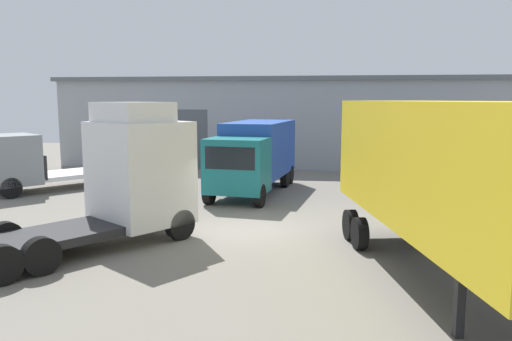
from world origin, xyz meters
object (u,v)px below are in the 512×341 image
Objects in this scene: box_truck_teal at (254,153)px; tractor_unit_white at (128,176)px; container_trailer_black at (482,140)px; flatbed_truck_grey at (40,164)px; container_trailer_green at (446,171)px.

tractor_unit_white is at bearing -10.32° from box_truck_teal.
container_trailer_black is 1.24× the size of flatbed_truck_grey.
container_trailer_green is (-3.74, -9.92, 0.07)m from container_trailer_black.
container_trailer_green is (8.46, -2.63, 0.70)m from tractor_unit_white.
container_trailer_black is at bearing -23.55° from tractor_unit_white.
container_trailer_green reaches higher than box_truck_teal.
flatbed_truck_grey is at bearing -172.53° from container_trailer_black.
container_trailer_black is (12.20, 7.29, 0.63)m from tractor_unit_white.
tractor_unit_white is at bearing 84.66° from flatbed_truck_grey.
flatbed_truck_grey is (-9.89, -0.87, -0.54)m from box_truck_teal.
container_trailer_black is 10.60m from container_trailer_green.
container_trailer_green reaches higher than tractor_unit_white.
container_trailer_green is at bearing 36.09° from box_truck_teal.
box_truck_teal is 12.25m from container_trailer_green.
container_trailer_black is 9.57m from box_truck_teal.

